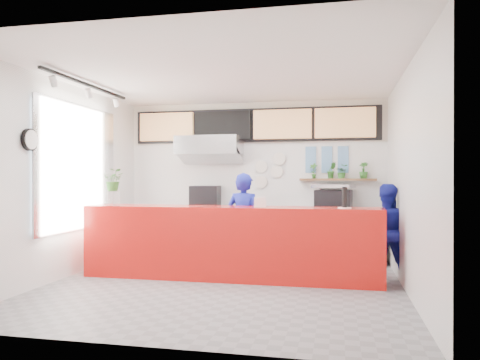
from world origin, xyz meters
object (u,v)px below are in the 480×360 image
Objects in this scene: service_counter at (229,243)px; espresso_machine at (333,201)px; staff_center at (244,223)px; staff_right at (386,231)px; pepper_mill at (345,197)px; panini_oven at (205,198)px.

service_counter is 7.06× the size of espresso_machine.
staff_center is 1.12× the size of staff_right.
service_counter is 1.84m from pepper_mill.
staff_center reaches higher than pepper_mill.
staff_center reaches higher than service_counter.
panini_oven is (-0.90, 1.80, 0.59)m from service_counter.
staff_right reaches higher than panini_oven.
espresso_machine is at bearing 95.26° from pepper_mill.
espresso_machine is 0.44× the size of staff_right.
service_counter is at bearing -68.65° from panini_oven.
staff_right is at bearing 45.82° from pepper_mill.
panini_oven is at bearing -18.25° from staff_right.
pepper_mill is at bearing 173.61° from staff_center.
service_counter is at bearing 86.15° from staff_center.
staff_right is at bearing 14.14° from service_counter.
panini_oven is 3.19m from pepper_mill.
service_counter is 2.79× the size of staff_center.
service_counter is at bearing 16.55° from staff_right.
staff_right is 1.05m from pepper_mill.
panini_oven is 0.33× the size of staff_center.
staff_center is (0.13, 0.46, 0.26)m from service_counter.
pepper_mill is (1.70, -0.06, 0.71)m from service_counter.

